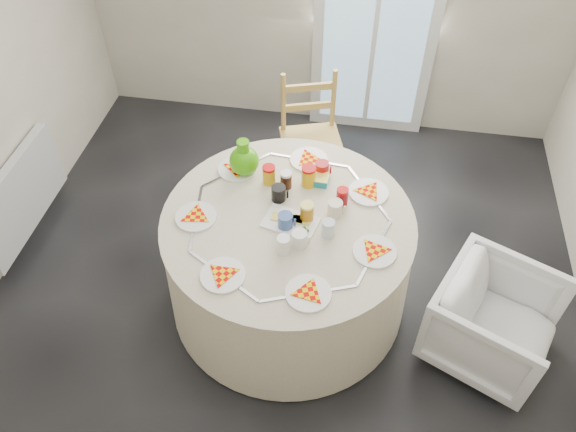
% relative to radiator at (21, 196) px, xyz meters
% --- Properties ---
extents(floor, '(4.00, 4.00, 0.00)m').
position_rel_radiator_xyz_m(floor, '(1.94, -0.20, -0.38)').
color(floor, black).
rests_on(floor, ground).
extents(glass_door, '(1.00, 0.08, 2.10)m').
position_rel_radiator_xyz_m(glass_door, '(2.34, 1.75, 0.67)').
color(glass_door, silver).
rests_on(glass_door, floor).
extents(radiator, '(0.07, 1.00, 0.55)m').
position_rel_radiator_xyz_m(radiator, '(0.00, 0.00, 0.00)').
color(radiator, silver).
rests_on(radiator, floor).
extents(table, '(1.56, 1.56, 0.79)m').
position_rel_radiator_xyz_m(table, '(1.97, -0.26, -0.01)').
color(table, beige).
rests_on(table, floor).
extents(wooden_chair, '(0.55, 0.54, 0.99)m').
position_rel_radiator_xyz_m(wooden_chair, '(1.97, 0.82, 0.09)').
color(wooden_chair, tan).
rests_on(wooden_chair, floor).
extents(armchair, '(0.84, 0.86, 0.68)m').
position_rel_radiator_xyz_m(armchair, '(3.25, -0.46, 0.01)').
color(armchair, white).
rests_on(armchair, floor).
extents(place_settings, '(1.42, 1.42, 0.02)m').
position_rel_radiator_xyz_m(place_settings, '(1.97, -0.26, 0.39)').
color(place_settings, white).
rests_on(place_settings, table).
extents(jar_cluster, '(0.59, 0.44, 0.16)m').
position_rel_radiator_xyz_m(jar_cluster, '(2.02, -0.02, 0.44)').
color(jar_cluster, '#8E5717').
rests_on(jar_cluster, table).
extents(butter_tub, '(0.14, 0.11, 0.06)m').
position_rel_radiator_xyz_m(butter_tub, '(2.09, 0.08, 0.41)').
color(butter_tub, '#108292').
rests_on(butter_tub, table).
extents(green_pitcher, '(0.24, 0.24, 0.24)m').
position_rel_radiator_xyz_m(green_pitcher, '(1.63, 0.10, 0.49)').
color(green_pitcher, '#3DA308').
rests_on(green_pitcher, table).
extents(cheese_platter, '(0.35, 0.27, 0.04)m').
position_rel_radiator_xyz_m(cheese_platter, '(1.99, -0.29, 0.39)').
color(cheese_platter, white).
rests_on(cheese_platter, table).
extents(mugs_glasses, '(0.81, 0.81, 0.12)m').
position_rel_radiator_xyz_m(mugs_glasses, '(2.06, -0.22, 0.43)').
color(mugs_glasses, '#989898').
rests_on(mugs_glasses, table).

